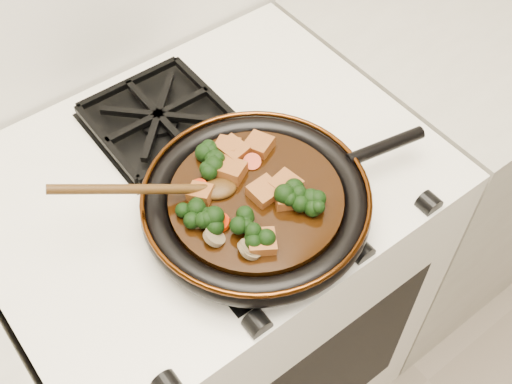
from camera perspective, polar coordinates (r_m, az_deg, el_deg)
stove at (r=1.46m, az=-3.51°, el=-9.44°), size 0.76×0.60×0.90m
burner_grate_front at (r=1.01m, az=-0.21°, el=-2.60°), size 0.23×0.23×0.03m
burner_grate_back at (r=1.16m, az=-8.63°, el=6.46°), size 0.23×0.23×0.03m
skillet at (r=0.99m, az=0.10°, el=-0.88°), size 0.48×0.36×0.05m
braising_sauce at (r=0.99m, az=0.00°, el=-0.74°), size 0.27×0.27×0.02m
tofu_cube_0 at (r=0.97m, az=2.78°, el=-0.51°), size 0.05×0.05×0.02m
tofu_cube_1 at (r=1.04m, az=0.27°, el=4.19°), size 0.05×0.05×0.03m
tofu_cube_2 at (r=0.98m, az=-4.95°, el=-0.13°), size 0.05×0.05×0.02m
tofu_cube_3 at (r=1.00m, az=-2.27°, el=1.91°), size 0.05×0.06×0.03m
tofu_cube_4 at (r=1.03m, az=-2.04°, el=3.67°), size 0.04×0.05×0.03m
tofu_cube_5 at (r=0.97m, az=0.74°, el=-0.00°), size 0.05×0.04×0.03m
tofu_cube_6 at (r=0.92m, az=0.49°, el=-4.50°), size 0.06×0.06×0.03m
tofu_cube_7 at (r=0.98m, az=2.64°, el=0.56°), size 0.05×0.05×0.02m
tofu_cube_8 at (r=1.03m, az=-2.53°, el=4.01°), size 0.05×0.05×0.03m
broccoli_floret_0 at (r=0.92m, az=0.36°, el=-4.24°), size 0.07×0.08×0.06m
broccoli_floret_1 at (r=0.96m, az=-5.45°, el=-1.67°), size 0.06×0.07×0.06m
broccoli_floret_2 at (r=1.00m, az=-3.78°, el=2.27°), size 0.07×0.08×0.06m
broccoli_floret_3 at (r=1.03m, az=-4.03°, el=3.60°), size 0.09×0.09×0.06m
broccoli_floret_4 at (r=0.96m, az=5.46°, el=-0.97°), size 0.07×0.07×0.07m
broccoli_floret_5 at (r=0.94m, az=-4.25°, el=-2.73°), size 0.09×0.09×0.07m
broccoli_floret_6 at (r=0.96m, az=3.39°, el=-0.64°), size 0.08×0.08×0.06m
broccoli_floret_7 at (r=0.93m, az=-1.15°, el=-2.80°), size 0.07×0.07×0.06m
carrot_coin_0 at (r=1.02m, az=-0.35°, el=2.68°), size 0.03×0.03×0.02m
carrot_coin_1 at (r=1.00m, az=-2.83°, el=1.79°), size 0.03×0.03×0.02m
carrot_coin_2 at (r=1.03m, az=-2.43°, el=3.36°), size 0.03×0.03×0.01m
carrot_coin_3 at (r=0.99m, az=-5.08°, el=0.36°), size 0.03×0.03×0.02m
carrot_coin_4 at (r=0.95m, az=-3.20°, el=-2.73°), size 0.03×0.03×0.02m
mushroom_slice_0 at (r=0.92m, az=-0.47°, el=-5.07°), size 0.05×0.05×0.02m
mushroom_slice_1 at (r=0.95m, az=-5.29°, el=-2.40°), size 0.04×0.04×0.03m
mushroom_slice_2 at (r=0.93m, az=-3.74°, el=-4.01°), size 0.04×0.04×0.02m
mushroom_slice_3 at (r=0.92m, az=-0.74°, el=-5.05°), size 0.03×0.04×0.03m
wooden_spoon at (r=0.96m, az=-7.50°, el=0.26°), size 0.15×0.09×0.25m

